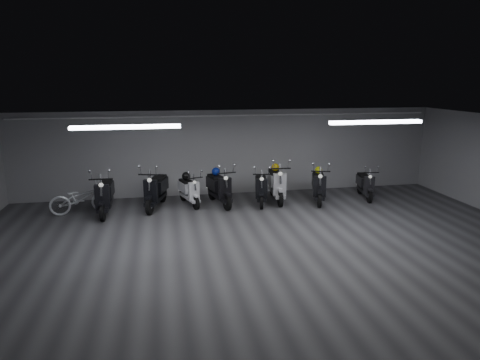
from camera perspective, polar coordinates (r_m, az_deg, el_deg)
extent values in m
cube|color=#39393C|center=(9.77, 3.56, -9.38)|extent=(14.00, 10.00, 0.01)
cube|color=slate|center=(9.06, 3.82, 7.22)|extent=(14.00, 10.00, 0.01)
cube|color=#939395|center=(14.11, -1.28, 3.74)|extent=(14.00, 0.01, 2.80)
cube|color=#939395|center=(4.95, 18.55, -16.12)|extent=(14.00, 0.01, 2.80)
cube|color=white|center=(9.81, -15.07, 6.89)|extent=(2.40, 0.18, 0.08)
cube|color=white|center=(11.09, 17.82, 7.42)|extent=(2.40, 0.18, 0.08)
cylinder|color=white|center=(13.88, -1.25, 8.65)|extent=(13.60, 0.05, 0.05)
imported|color=silver|center=(12.97, -20.66, -1.87)|extent=(1.79, 0.98, 1.10)
sphere|color=navy|center=(13.08, -3.26, 1.14)|extent=(0.26, 0.26, 0.26)
sphere|color=#BBCB0B|center=(13.62, 10.52, 1.33)|extent=(0.23, 0.23, 0.23)
sphere|color=black|center=(13.14, -7.26, 0.53)|extent=(0.26, 0.26, 0.26)
sphere|color=gold|center=(13.56, 4.76, 1.72)|extent=(0.25, 0.25, 0.25)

